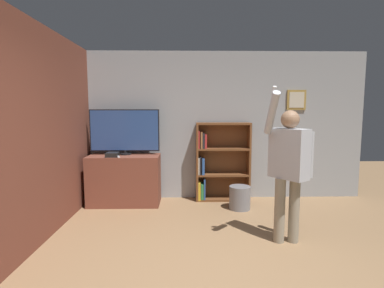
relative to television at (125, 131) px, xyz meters
The scene contains 9 objects.
wall_back 1.37m from the television, 11.91° to the left, with size 6.05×0.09×2.70m.
wall_side_brick 1.49m from the television, 119.15° to the right, with size 0.06×4.70×2.70m.
tv_ledge 0.85m from the television, 90.00° to the right, with size 1.22×0.58×0.86m.
television is the anchor object (origin of this frame).
game_console 0.48m from the television, 122.49° to the right, with size 0.20×0.21×0.07m.
remote_loose 0.51m from the television, 100.69° to the right, with size 0.09×0.14×0.02m.
bookshelf 1.77m from the television, ahead, with size 0.98×0.28×1.42m.
person 2.89m from the television, 36.08° to the right, with size 0.60×0.56×1.91m.
waste_bin 2.29m from the television, 12.30° to the right, with size 0.35×0.35×0.39m.
Camera 1 is at (-0.26, -2.41, 1.64)m, focal length 28.00 mm.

